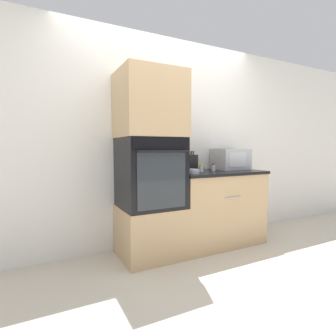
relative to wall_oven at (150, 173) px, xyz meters
name	(u,v)px	position (x,y,z in m)	size (l,w,h in m)	color
ground_plane	(190,260)	(0.33, -0.30, -0.91)	(12.00, 12.00, 0.00)	beige
wall_back	(164,142)	(0.33, 0.33, 0.34)	(8.00, 0.05, 2.50)	silver
oven_cabinet_base	(150,231)	(0.00, 0.00, -0.64)	(0.65, 0.60, 0.54)	tan
wall_oven	(150,173)	(0.00, 0.00, 0.00)	(0.63, 0.64, 0.74)	black
oven_cabinet_upper	(150,105)	(0.00, 0.00, 0.71)	(0.65, 0.60, 0.68)	tan
counter_unit	(216,207)	(0.88, 0.00, -0.46)	(1.13, 0.63, 0.90)	tan
microwave	(230,159)	(1.20, 0.12, 0.12)	(0.43, 0.34, 0.27)	#B2B5BA
knife_block	(191,163)	(0.62, 0.18, 0.08)	(0.12, 0.13, 0.24)	black
bowl	(192,171)	(0.45, -0.11, 0.01)	(0.17, 0.17, 0.04)	silver
condiment_jar_near	(202,168)	(0.69, 0.04, 0.02)	(0.05, 0.05, 0.07)	#427047
condiment_jar_mid	(201,168)	(0.63, -0.03, 0.02)	(0.05, 0.05, 0.09)	silver
condiment_jar_far	(213,167)	(0.84, 0.01, 0.03)	(0.05, 0.05, 0.09)	silver
condiment_jar_back	(174,168)	(0.41, 0.24, 0.02)	(0.04, 0.04, 0.08)	silver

